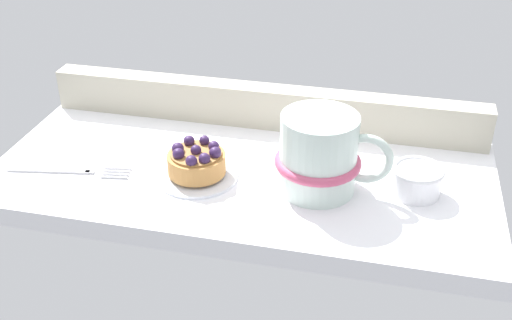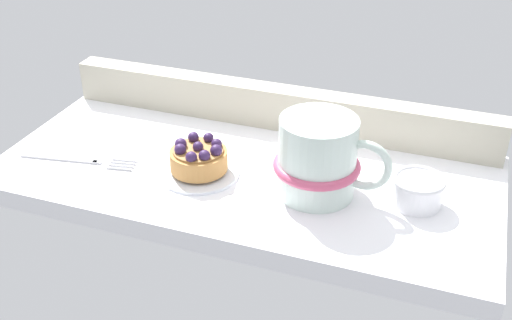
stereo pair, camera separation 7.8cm
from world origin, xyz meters
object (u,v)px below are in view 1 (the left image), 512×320
Objects in this scene: dessert_plate at (197,175)px; dessert_fork at (70,171)px; coffee_mug at (320,155)px; raspberry_tart at (197,161)px; sugar_bowl at (417,180)px.

dessert_plate is 16.77cm from dessert_fork.
dessert_fork is at bearing -173.68° from coffee_mug.
dessert_plate is 0.65× the size of dessert_fork.
raspberry_tart reaches higher than dessert_plate.
dessert_fork is at bearing -170.84° from dessert_plate.
raspberry_tart reaches higher than sugar_bowl.
sugar_bowl is at bearing 6.76° from dessert_fork.
coffee_mug is at bearing 3.35° from raspberry_tart.
raspberry_tart is 27.62cm from sugar_bowl.
dessert_plate is 16.28cm from coffee_mug.
raspberry_tart is at bearing 9.08° from dessert_fork.
raspberry_tart reaches higher than dessert_fork.
coffee_mug is 12.36cm from sugar_bowl.
sugar_bowl is (27.50, 2.57, -0.52)cm from raspberry_tart.
sugar_bowl reaches higher than dessert_plate.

